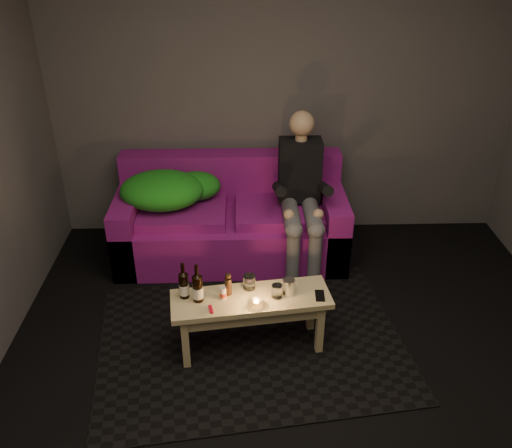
{
  "coord_description": "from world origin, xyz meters",
  "views": [
    {
      "loc": [
        -0.37,
        -2.26,
        2.6
      ],
      "look_at": [
        -0.27,
        1.32,
        0.55
      ],
      "focal_mm": 38.0,
      "sensor_mm": 36.0,
      "label": 1
    }
  ],
  "objects_px": {
    "coffee_table": "(251,306)",
    "steel_cup": "(289,287)",
    "beer_bottle_a": "(184,285)",
    "beer_bottle_b": "(198,288)",
    "person": "(301,191)",
    "sofa": "(231,222)"
  },
  "relations": [
    {
      "from": "coffee_table",
      "to": "steel_cup",
      "type": "xyz_separation_m",
      "value": [
        0.25,
        0.03,
        0.13
      ]
    },
    {
      "from": "beer_bottle_a",
      "to": "beer_bottle_b",
      "type": "distance_m",
      "value": 0.1
    },
    {
      "from": "coffee_table",
      "to": "beer_bottle_a",
      "type": "relative_size",
      "value": 4.16
    },
    {
      "from": "beer_bottle_b",
      "to": "steel_cup",
      "type": "distance_m",
      "value": 0.59
    },
    {
      "from": "person",
      "to": "coffee_table",
      "type": "xyz_separation_m",
      "value": [
        -0.43,
        -1.08,
        -0.31
      ]
    },
    {
      "from": "sofa",
      "to": "coffee_table",
      "type": "xyz_separation_m",
      "value": [
        0.14,
        -1.24,
        0.05
      ]
    },
    {
      "from": "beer_bottle_a",
      "to": "steel_cup",
      "type": "bearing_deg",
      "value": 1.09
    },
    {
      "from": "beer_bottle_a",
      "to": "steel_cup",
      "type": "relative_size",
      "value": 2.33
    },
    {
      "from": "coffee_table",
      "to": "steel_cup",
      "type": "relative_size",
      "value": 9.68
    },
    {
      "from": "person",
      "to": "beer_bottle_b",
      "type": "distance_m",
      "value": 1.36
    },
    {
      "from": "coffee_table",
      "to": "beer_bottle_a",
      "type": "xyz_separation_m",
      "value": [
        -0.43,
        0.01,
        0.17
      ]
    },
    {
      "from": "sofa",
      "to": "beer_bottle_a",
      "type": "bearing_deg",
      "value": -103.27
    },
    {
      "from": "coffee_table",
      "to": "steel_cup",
      "type": "bearing_deg",
      "value": 6.39
    },
    {
      "from": "person",
      "to": "steel_cup",
      "type": "relative_size",
      "value": 11.44
    },
    {
      "from": "person",
      "to": "coffee_table",
      "type": "bearing_deg",
      "value": -111.63
    },
    {
      "from": "person",
      "to": "beer_bottle_b",
      "type": "xyz_separation_m",
      "value": [
        -0.77,
        -1.11,
        -0.13
      ]
    },
    {
      "from": "beer_bottle_a",
      "to": "beer_bottle_b",
      "type": "bearing_deg",
      "value": -23.76
    },
    {
      "from": "sofa",
      "to": "person",
      "type": "height_order",
      "value": "person"
    },
    {
      "from": "person",
      "to": "beer_bottle_b",
      "type": "relative_size",
      "value": 4.67
    },
    {
      "from": "beer_bottle_b",
      "to": "sofa",
      "type": "bearing_deg",
      "value": 81.14
    },
    {
      "from": "sofa",
      "to": "coffee_table",
      "type": "height_order",
      "value": "sofa"
    },
    {
      "from": "sofa",
      "to": "steel_cup",
      "type": "height_order",
      "value": "sofa"
    }
  ]
}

